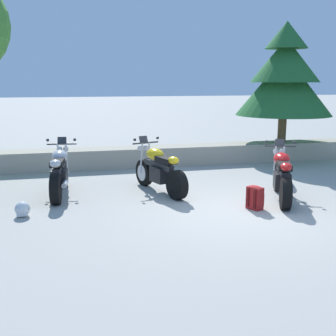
% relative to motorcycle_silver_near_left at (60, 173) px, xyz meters
% --- Properties ---
extents(ground_plane, '(120.00, 120.00, 0.00)m').
position_rel_motorcycle_silver_near_left_xyz_m(ground_plane, '(3.37, -2.01, -0.49)').
color(ground_plane, '#A3A099').
extents(stone_wall, '(36.00, 0.80, 0.55)m').
position_rel_motorcycle_silver_near_left_xyz_m(stone_wall, '(3.37, 2.79, -0.21)').
color(stone_wall, '#A89E89').
rests_on(stone_wall, ground).
extents(motorcycle_silver_near_left, '(0.67, 2.07, 1.18)m').
position_rel_motorcycle_silver_near_left_xyz_m(motorcycle_silver_near_left, '(0.00, 0.00, 0.00)').
color(motorcycle_silver_near_left, black).
rests_on(motorcycle_silver_near_left, ground).
extents(motorcycle_yellow_centre, '(0.92, 2.01, 1.18)m').
position_rel_motorcycle_silver_near_left_xyz_m(motorcycle_yellow_centre, '(2.15, -0.24, 0.00)').
color(motorcycle_yellow_centre, black).
rests_on(motorcycle_yellow_centre, ground).
extents(motorcycle_red_far_right, '(1.02, 1.97, 1.18)m').
position_rel_motorcycle_silver_near_left_xyz_m(motorcycle_red_far_right, '(4.51, -1.44, 0.00)').
color(motorcycle_red_far_right, black).
rests_on(motorcycle_red_far_right, ground).
extents(rider_backpack, '(0.33, 0.35, 0.47)m').
position_rel_motorcycle_silver_near_left_xyz_m(rider_backpack, '(3.67, -1.98, -0.24)').
color(rider_backpack, '#A31E1E').
rests_on(rider_backpack, ground).
extents(rider_helmet, '(0.28, 0.28, 0.28)m').
position_rel_motorcycle_silver_near_left_xyz_m(rider_helmet, '(-0.67, -1.42, -0.35)').
color(rider_helmet, silver).
rests_on(rider_helmet, ground).
extents(pine_tree_mid_left, '(2.95, 2.95, 3.66)m').
position_rel_motorcycle_silver_near_left_xyz_m(pine_tree_mid_left, '(6.82, 2.92, 2.09)').
color(pine_tree_mid_left, brown).
rests_on(pine_tree_mid_left, stone_wall).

